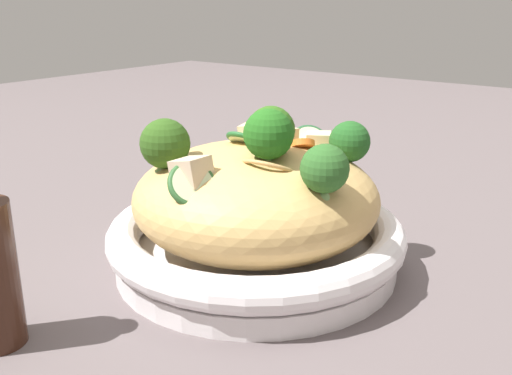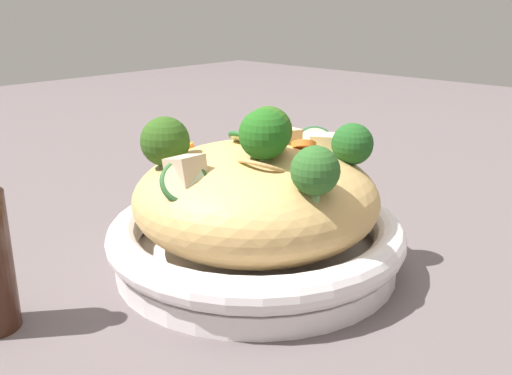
# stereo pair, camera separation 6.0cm
# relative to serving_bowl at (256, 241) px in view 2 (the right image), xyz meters

# --- Properties ---
(ground_plane) EXTENTS (3.00, 3.00, 0.00)m
(ground_plane) POSITION_rel_serving_bowl_xyz_m (0.00, 0.00, -0.03)
(ground_plane) COLOR #5C5152
(serving_bowl) EXTENTS (0.31, 0.31, 0.06)m
(serving_bowl) POSITION_rel_serving_bowl_xyz_m (0.00, 0.00, 0.00)
(serving_bowl) COLOR white
(serving_bowl) RESTS_ON ground_plane
(noodle_heap) EXTENTS (0.25, 0.25, 0.12)m
(noodle_heap) POSITION_rel_serving_bowl_xyz_m (-0.00, 0.00, 0.05)
(noodle_heap) COLOR tan
(noodle_heap) RESTS_ON serving_bowl
(broccoli_florets) EXTENTS (0.21, 0.20, 0.08)m
(broccoli_florets) POSITION_rel_serving_bowl_xyz_m (-0.03, 0.02, 0.11)
(broccoli_florets) COLOR #A2BD7C
(broccoli_florets) RESTS_ON serving_bowl
(carrot_coins) EXTENTS (0.16, 0.10, 0.03)m
(carrot_coins) POSITION_rel_serving_bowl_xyz_m (0.01, -0.00, 0.10)
(carrot_coins) COLOR orange
(carrot_coins) RESTS_ON serving_bowl
(zucchini_slices) EXTENTS (0.08, 0.23, 0.05)m
(zucchini_slices) POSITION_rel_serving_bowl_xyz_m (-0.00, 0.00, 0.10)
(zucchini_slices) COLOR beige
(zucchini_slices) RESTS_ON serving_bowl
(chicken_chunks) EXTENTS (0.09, 0.20, 0.04)m
(chicken_chunks) POSITION_rel_serving_bowl_xyz_m (0.01, -0.01, 0.10)
(chicken_chunks) COLOR beige
(chicken_chunks) RESTS_ON serving_bowl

